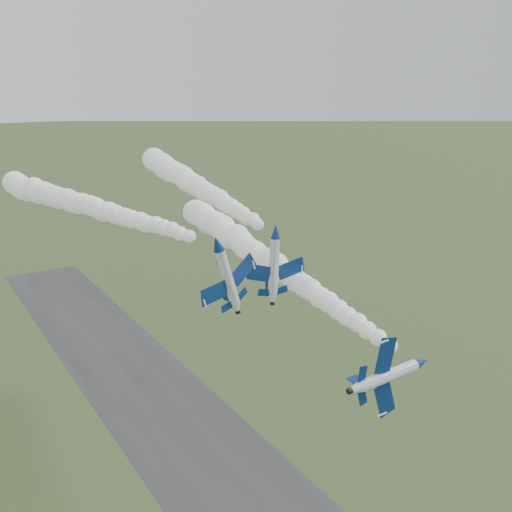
# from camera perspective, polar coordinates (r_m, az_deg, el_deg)

# --- Properties ---
(runway) EXTENTS (24.00, 260.00, 0.04)m
(runway) POSITION_cam_1_polar(r_m,az_deg,el_deg) (107.25, -4.00, -20.44)
(runway) COLOR #2D2D30
(runway) RESTS_ON ground
(jet_lead) EXTENTS (3.34, 11.43, 9.42)m
(jet_lead) POSITION_cam_1_polar(r_m,az_deg,el_deg) (67.58, 16.27, -10.20)
(jet_lead) COLOR white
(smoke_trail_jet_lead) EXTENTS (9.00, 70.52, 5.46)m
(smoke_trail_jet_lead) POSITION_cam_1_polar(r_m,az_deg,el_deg) (95.39, 0.99, -0.30)
(smoke_trail_jet_lead) COLOR white
(jet_pair_left) EXTENTS (10.17, 12.54, 4.15)m
(jet_pair_left) POSITION_cam_1_polar(r_m,az_deg,el_deg) (74.16, -3.87, 1.27)
(jet_pair_left) COLOR white
(smoke_trail_jet_pair_left) EXTENTS (17.80, 54.56, 4.49)m
(smoke_trail_jet_pair_left) POSITION_cam_1_polar(r_m,az_deg,el_deg) (98.14, -16.55, 4.84)
(smoke_trail_jet_pair_left) COLOR white
(jet_pair_right) EXTENTS (10.13, 12.09, 2.99)m
(jet_pair_right) POSITION_cam_1_polar(r_m,az_deg,el_deg) (80.60, 2.00, 2.47)
(jet_pair_right) COLOR white
(smoke_trail_jet_pair_right) EXTENTS (9.90, 54.46, 5.06)m
(smoke_trail_jet_pair_right) POSITION_cam_1_polar(r_m,az_deg,el_deg) (106.70, -5.98, 6.99)
(smoke_trail_jet_pair_right) COLOR white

